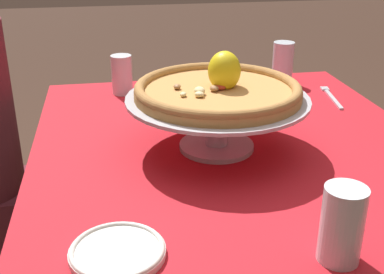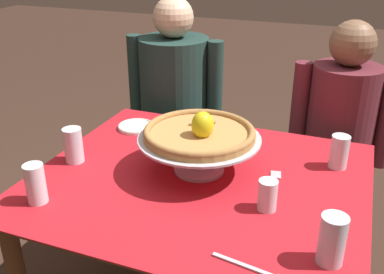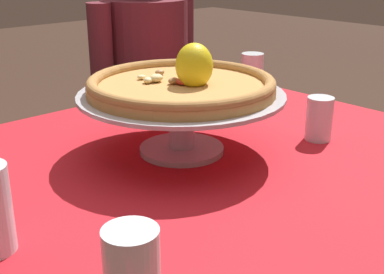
{
  "view_description": "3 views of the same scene",
  "coord_description": "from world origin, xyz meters",
  "px_view_note": "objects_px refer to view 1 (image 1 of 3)",
  "views": [
    {
      "loc": [
        -1.1,
        0.3,
        1.24
      ],
      "look_at": [
        -0.07,
        0.12,
        0.78
      ],
      "focal_mm": 46.53,
      "sensor_mm": 36.0,
      "label": 1
    },
    {
      "loc": [
        0.46,
        -1.27,
        1.51
      ],
      "look_at": [
        -0.07,
        0.11,
        0.82
      ],
      "focal_mm": 41.4,
      "sensor_mm": 36.0,
      "label": 2
    },
    {
      "loc": [
        -0.7,
        -0.72,
        1.14
      ],
      "look_at": [
        -0.01,
        0.02,
        0.76
      ],
      "focal_mm": 47.96,
      "sensor_mm": 36.0,
      "label": 3
    }
  ],
  "objects_px": {
    "water_glass_side_right": "(247,92)",
    "water_glass_front_right": "(283,65)",
    "water_glass_side_left": "(341,229)",
    "side_plate": "(117,251)",
    "pizza": "(218,89)",
    "dinner_fork": "(331,96)",
    "pizza_stand": "(217,111)",
    "sugar_packet": "(176,111)",
    "water_glass_back_right": "(122,77)"
  },
  "relations": [
    {
      "from": "pizza_stand",
      "to": "pizza",
      "type": "height_order",
      "value": "pizza"
    },
    {
      "from": "water_glass_front_right",
      "to": "water_glass_side_right",
      "type": "height_order",
      "value": "water_glass_front_right"
    },
    {
      "from": "pizza",
      "to": "side_plate",
      "type": "relative_size",
      "value": 2.42
    },
    {
      "from": "pizza_stand",
      "to": "water_glass_front_right",
      "type": "bearing_deg",
      "value": -34.67
    },
    {
      "from": "pizza",
      "to": "water_glass_back_right",
      "type": "distance_m",
      "value": 0.52
    },
    {
      "from": "water_glass_side_left",
      "to": "dinner_fork",
      "type": "bearing_deg",
      "value": -23.6
    },
    {
      "from": "pizza",
      "to": "dinner_fork",
      "type": "relative_size",
      "value": 1.87
    },
    {
      "from": "water_glass_side_right",
      "to": "dinner_fork",
      "type": "bearing_deg",
      "value": -83.92
    },
    {
      "from": "side_plate",
      "to": "dinner_fork",
      "type": "bearing_deg",
      "value": -44.74
    },
    {
      "from": "pizza_stand",
      "to": "water_glass_side_right",
      "type": "relative_size",
      "value": 4.33
    },
    {
      "from": "water_glass_front_right",
      "to": "side_plate",
      "type": "relative_size",
      "value": 0.87
    },
    {
      "from": "water_glass_front_right",
      "to": "sugar_packet",
      "type": "distance_m",
      "value": 0.46
    },
    {
      "from": "pizza",
      "to": "water_glass_front_right",
      "type": "xyz_separation_m",
      "value": [
        0.48,
        -0.33,
        -0.09
      ]
    },
    {
      "from": "water_glass_side_right",
      "to": "water_glass_front_right",
      "type": "bearing_deg",
      "value": -41.5
    },
    {
      "from": "water_glass_side_right",
      "to": "water_glass_back_right",
      "type": "bearing_deg",
      "value": 63.24
    },
    {
      "from": "pizza",
      "to": "water_glass_front_right",
      "type": "relative_size",
      "value": 2.79
    },
    {
      "from": "water_glass_side_right",
      "to": "dinner_fork",
      "type": "xyz_separation_m",
      "value": [
        0.03,
        -0.28,
        -0.04
      ]
    },
    {
      "from": "water_glass_side_left",
      "to": "sugar_packet",
      "type": "distance_m",
      "value": 0.75
    },
    {
      "from": "pizza_stand",
      "to": "water_glass_side_right",
      "type": "height_order",
      "value": "pizza_stand"
    },
    {
      "from": "pizza",
      "to": "side_plate",
      "type": "xyz_separation_m",
      "value": [
        -0.39,
        0.26,
        -0.14
      ]
    },
    {
      "from": "side_plate",
      "to": "dinner_fork",
      "type": "distance_m",
      "value": 0.98
    },
    {
      "from": "pizza",
      "to": "water_glass_front_right",
      "type": "distance_m",
      "value": 0.6
    },
    {
      "from": "water_glass_side_left",
      "to": "side_plate",
      "type": "height_order",
      "value": "water_glass_side_left"
    },
    {
      "from": "water_glass_front_right",
      "to": "water_glass_back_right",
      "type": "bearing_deg",
      "value": 92.37
    },
    {
      "from": "water_glass_side_left",
      "to": "water_glass_front_right",
      "type": "xyz_separation_m",
      "value": [
        0.94,
        -0.23,
        0.0
      ]
    },
    {
      "from": "side_plate",
      "to": "sugar_packet",
      "type": "relative_size",
      "value": 3.23
    },
    {
      "from": "pizza",
      "to": "water_glass_side_left",
      "type": "xyz_separation_m",
      "value": [
        -0.46,
        -0.1,
        -0.09
      ]
    },
    {
      "from": "water_glass_back_right",
      "to": "side_plate",
      "type": "height_order",
      "value": "water_glass_back_right"
    },
    {
      "from": "pizza_stand",
      "to": "dinner_fork",
      "type": "bearing_deg",
      "value": -54.64
    },
    {
      "from": "side_plate",
      "to": "sugar_packet",
      "type": "xyz_separation_m",
      "value": [
        0.65,
        -0.19,
        -0.01
      ]
    },
    {
      "from": "water_glass_side_left",
      "to": "side_plate",
      "type": "xyz_separation_m",
      "value": [
        0.07,
        0.36,
        -0.05
      ]
    },
    {
      "from": "pizza_stand",
      "to": "water_glass_front_right",
      "type": "relative_size",
      "value": 3.1
    },
    {
      "from": "dinner_fork",
      "to": "sugar_packet",
      "type": "xyz_separation_m",
      "value": [
        -0.04,
        0.5,
        -0.0
      ]
    },
    {
      "from": "water_glass_side_right",
      "to": "sugar_packet",
      "type": "bearing_deg",
      "value": 93.82
    },
    {
      "from": "pizza_stand",
      "to": "water_glass_back_right",
      "type": "relative_size",
      "value": 3.49
    },
    {
      "from": "water_glass_back_right",
      "to": "water_glass_front_right",
      "type": "xyz_separation_m",
      "value": [
        0.02,
        -0.54,
        0.01
      ]
    },
    {
      "from": "water_glass_back_right",
      "to": "dinner_fork",
      "type": "xyz_separation_m",
      "value": [
        -0.15,
        -0.64,
        -0.05
      ]
    },
    {
      "from": "pizza",
      "to": "dinner_fork",
      "type": "distance_m",
      "value": 0.56
    },
    {
      "from": "dinner_fork",
      "to": "sugar_packet",
      "type": "height_order",
      "value": "dinner_fork"
    },
    {
      "from": "pizza",
      "to": "sugar_packet",
      "type": "bearing_deg",
      "value": 13.33
    },
    {
      "from": "water_glass_back_right",
      "to": "dinner_fork",
      "type": "relative_size",
      "value": 0.59
    },
    {
      "from": "pizza",
      "to": "water_glass_side_left",
      "type": "bearing_deg",
      "value": -167.62
    },
    {
      "from": "pizza_stand",
      "to": "pizza",
      "type": "relative_size",
      "value": 1.11
    },
    {
      "from": "water_glass_back_right",
      "to": "sugar_packet",
      "type": "relative_size",
      "value": 2.48
    },
    {
      "from": "pizza_stand",
      "to": "dinner_fork",
      "type": "xyz_separation_m",
      "value": [
        0.31,
        -0.44,
        -0.09
      ]
    },
    {
      "from": "pizza_stand",
      "to": "water_glass_back_right",
      "type": "height_order",
      "value": "pizza_stand"
    },
    {
      "from": "water_glass_back_right",
      "to": "water_glass_side_right",
      "type": "distance_m",
      "value": 0.4
    },
    {
      "from": "pizza",
      "to": "water_glass_side_right",
      "type": "height_order",
      "value": "pizza"
    },
    {
      "from": "pizza_stand",
      "to": "water_glass_side_left",
      "type": "relative_size",
      "value": 3.27
    },
    {
      "from": "side_plate",
      "to": "sugar_packet",
      "type": "bearing_deg",
      "value": -16.39
    }
  ]
}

